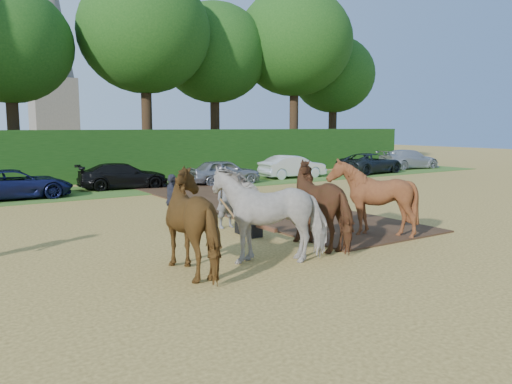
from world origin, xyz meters
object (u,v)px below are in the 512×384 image
at_px(spectator_far, 172,200).
at_px(parked_cars, 203,172).
at_px(plough_team, 297,208).
at_px(church, 50,39).

distance_m(spectator_far, parked_cars, 11.54).
height_order(plough_team, parked_cars, plough_team).
xyz_separation_m(plough_team, parked_cars, (4.79, 14.44, -0.43)).
distance_m(spectator_far, church, 53.03).
bearing_deg(spectator_far, parked_cars, -19.16).
xyz_separation_m(spectator_far, parked_cars, (6.16, 9.76, -0.15)).
bearing_deg(church, parked_cars, -91.18).
xyz_separation_m(spectator_far, plough_team, (1.37, -4.68, 0.28)).
distance_m(parked_cars, church, 43.22).
height_order(spectator_far, church, church).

